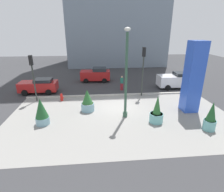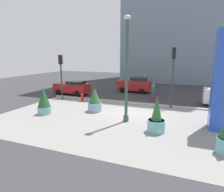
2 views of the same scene
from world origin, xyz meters
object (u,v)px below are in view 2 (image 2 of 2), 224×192
(lamp_post, at_px, (127,72))
(potted_plant_near_right, at_px, (95,101))
(art_pillar_blue, at_px, (224,81))
(potted_plant_curbside, at_px, (156,119))
(traffic_light_far_side, at_px, (173,68))
(fire_hydrant, at_px, (82,98))
(car_far_lane, at_px, (135,85))
(potted_plant_by_pillar, at_px, (44,101))
(car_curb_east, at_px, (72,87))
(pedestrian_crossing, at_px, (153,92))
(traffic_light_corner, at_px, (61,70))

(lamp_post, bearing_deg, potted_plant_near_right, 155.14)
(potted_plant_near_right, bearing_deg, art_pillar_blue, -4.74)
(art_pillar_blue, height_order, potted_plant_near_right, art_pillar_blue)
(potted_plant_curbside, height_order, traffic_light_far_side, traffic_light_far_side)
(potted_plant_near_right, xyz_separation_m, fire_hydrant, (-2.63, 2.57, -0.49))
(traffic_light_far_side, distance_m, car_far_lane, 8.04)
(potted_plant_by_pillar, distance_m, traffic_light_far_side, 10.56)
(potted_plant_curbside, height_order, car_curb_east, potted_plant_curbside)
(potted_plant_near_right, xyz_separation_m, car_curb_east, (-5.45, 5.24, -0.04))
(pedestrian_crossing, bearing_deg, art_pillar_blue, -50.35)
(lamp_post, relative_size, potted_plant_near_right, 3.53)
(potted_plant_by_pillar, bearing_deg, car_curb_east, 106.75)
(lamp_post, xyz_separation_m, traffic_light_far_side, (2.53, 4.67, 0.03))
(art_pillar_blue, relative_size, potted_plant_by_pillar, 2.85)
(potted_plant_near_right, bearing_deg, fire_hydrant, 135.73)
(car_far_lane, xyz_separation_m, car_curb_east, (-6.27, -4.05, -0.10))
(traffic_light_corner, xyz_separation_m, pedestrian_crossing, (8.81, 2.47, -2.06))
(potted_plant_near_right, height_order, potted_plant_by_pillar, potted_plant_by_pillar)
(potted_plant_by_pillar, bearing_deg, potted_plant_near_right, 31.99)
(traffic_light_far_side, xyz_separation_m, pedestrian_crossing, (-1.83, 2.01, -2.41))
(potted_plant_by_pillar, xyz_separation_m, car_curb_east, (-2.19, 7.28, -0.18))
(potted_plant_near_right, distance_m, pedestrian_crossing, 6.46)
(fire_hydrant, xyz_separation_m, traffic_light_far_side, (8.19, 0.70, 2.98))
(art_pillar_blue, distance_m, potted_plant_near_right, 8.97)
(art_pillar_blue, distance_m, traffic_light_far_side, 5.09)
(traffic_light_far_side, bearing_deg, art_pillar_blue, -51.76)
(potted_plant_curbside, xyz_separation_m, traffic_light_far_side, (0.34, 5.82, 2.55))
(lamp_post, distance_m, art_pillar_blue, 5.73)
(potted_plant_curbside, bearing_deg, art_pillar_blue, 27.71)
(car_far_lane, height_order, car_curb_east, car_far_lane)
(pedestrian_crossing, bearing_deg, car_far_lane, 126.04)
(car_curb_east, height_order, pedestrian_crossing, pedestrian_crossing)
(lamp_post, relative_size, car_curb_east, 1.69)
(art_pillar_blue, bearing_deg, lamp_post, -173.14)
(lamp_post, xyz_separation_m, traffic_light_corner, (-8.11, 4.22, -0.32))
(lamp_post, distance_m, potted_plant_by_pillar, 6.74)
(lamp_post, height_order, art_pillar_blue, lamp_post)
(potted_plant_by_pillar, distance_m, car_far_lane, 12.04)
(potted_plant_near_right, height_order, potted_plant_curbside, potted_plant_curbside)
(potted_plant_near_right, xyz_separation_m, traffic_light_corner, (-5.08, 2.81, 2.14))
(lamp_post, height_order, pedestrian_crossing, lamp_post)
(car_far_lane, bearing_deg, traffic_light_far_side, -51.75)
(lamp_post, height_order, potted_plant_by_pillar, lamp_post)
(potted_plant_curbside, bearing_deg, traffic_light_corner, 152.49)
(traffic_light_corner, xyz_separation_m, traffic_light_far_side, (10.64, 0.45, 0.35))
(traffic_light_far_side, relative_size, pedestrian_crossing, 2.97)
(fire_hydrant, distance_m, car_curb_east, 3.91)
(art_pillar_blue, distance_m, pedestrian_crossing, 8.04)
(traffic_light_far_side, bearing_deg, fire_hydrant, -175.13)
(lamp_post, bearing_deg, potted_plant_by_pillar, -174.25)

